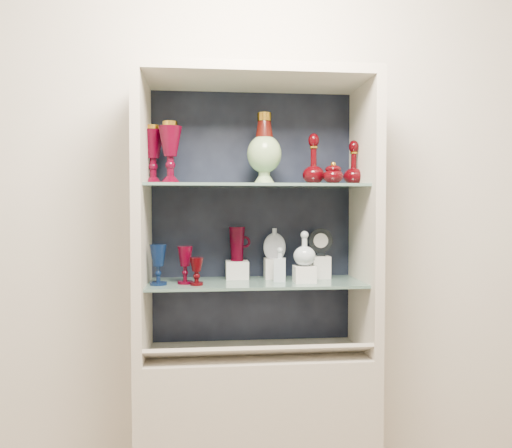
{
  "coord_description": "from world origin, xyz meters",
  "views": [
    {
      "loc": [
        -0.21,
        -0.59,
        1.37
      ],
      "look_at": [
        0.0,
        1.53,
        1.3
      ],
      "focal_mm": 35.0,
      "sensor_mm": 36.0,
      "label": 1
    }
  ],
  "objects": [
    {
      "name": "wall_back",
      "position": [
        0.0,
        1.75,
        1.4
      ],
      "size": [
        3.5,
        0.02,
        2.8
      ],
      "primitive_type": "cube",
      "color": "beige",
      "rests_on": "ground"
    },
    {
      "name": "cabinet_base",
      "position": [
        0.0,
        1.53,
        0.38
      ],
      "size": [
        1.0,
        0.4,
        0.75
      ],
      "primitive_type": "cube",
      "color": "beige",
      "rests_on": "ground"
    },
    {
      "name": "cabinet_back_panel",
      "position": [
        0.0,
        1.72,
        1.32
      ],
      "size": [
        0.98,
        0.02,
        1.15
      ],
      "primitive_type": "cube",
      "color": "black",
      "rests_on": "cabinet_base"
    },
    {
      "name": "cabinet_side_left",
      "position": [
        -0.48,
        1.53,
        1.32
      ],
      "size": [
        0.04,
        0.4,
        1.15
      ],
      "primitive_type": "cube",
      "color": "beige",
      "rests_on": "cabinet_base"
    },
    {
      "name": "cabinet_side_right",
      "position": [
        0.48,
        1.53,
        1.32
      ],
      "size": [
        0.04,
        0.4,
        1.15
      ],
      "primitive_type": "cube",
      "color": "beige",
      "rests_on": "cabinet_base"
    },
    {
      "name": "cabinet_top_cap",
      "position": [
        0.0,
        1.53,
        1.92
      ],
      "size": [
        1.0,
        0.4,
        0.04
      ],
      "primitive_type": "cube",
      "color": "beige",
      "rests_on": "cabinet_side_left"
    },
    {
      "name": "shelf_lower",
      "position": [
        0.0,
        1.55,
        1.04
      ],
      "size": [
        0.92,
        0.34,
        0.01
      ],
      "primitive_type": "cube",
      "color": "slate",
      "rests_on": "cabinet_side_left"
    },
    {
      "name": "shelf_upper",
      "position": [
        0.0,
        1.55,
        1.46
      ],
      "size": [
        0.92,
        0.34,
        0.01
      ],
      "primitive_type": "cube",
      "color": "slate",
      "rests_on": "cabinet_side_left"
    },
    {
      "name": "label_ledge",
      "position": [
        0.0,
        1.42,
        0.78
      ],
      "size": [
        0.92,
        0.17,
        0.09
      ],
      "primitive_type": "cube",
      "rotation": [
        -0.44,
        0.0,
        0.0
      ],
      "color": "beige",
      "rests_on": "cabinet_base"
    },
    {
      "name": "label_card_0",
      "position": [
        0.3,
        1.42,
        0.8
      ],
      "size": [
        0.1,
        0.06,
        0.03
      ],
      "primitive_type": "cube",
      "rotation": [
        -0.44,
        0.0,
        0.0
      ],
      "color": "white",
      "rests_on": "label_ledge"
    },
    {
      "name": "label_card_1",
      "position": [
        -0.22,
        1.42,
        0.8
      ],
      "size": [
        0.1,
        0.06,
        0.03
      ],
      "primitive_type": "cube",
      "rotation": [
        -0.44,
        0.0,
        0.0
      ],
      "color": "white",
      "rests_on": "label_ledge"
    },
    {
      "name": "pedestal_lamp_left",
      "position": [
        -0.44,
        1.6,
        1.6
      ],
      "size": [
        0.11,
        0.11,
        0.25
      ],
      "primitive_type": null,
      "rotation": [
        0.0,
        0.0,
        -0.09
      ],
      "color": "#4E0013",
      "rests_on": "shelf_upper"
    },
    {
      "name": "pedestal_lamp_right",
      "position": [
        -0.36,
        1.53,
        1.6
      ],
      "size": [
        0.12,
        0.12,
        0.26
      ],
      "primitive_type": null,
      "rotation": [
        0.0,
        0.0,
        -0.26
      ],
      "color": "#4E0013",
      "rests_on": "shelf_upper"
    },
    {
      "name": "enamel_urn",
      "position": [
        0.04,
        1.55,
        1.62
      ],
      "size": [
        0.17,
        0.17,
        0.31
      ],
      "primitive_type": null,
      "rotation": [
        0.0,
        0.0,
        -0.15
      ],
      "color": "#08472A",
      "rests_on": "shelf_upper"
    },
    {
      "name": "ruby_decanter_a",
      "position": [
        0.25,
        1.54,
        1.59
      ],
      "size": [
        0.11,
        0.11,
        0.25
      ],
      "primitive_type": null,
      "rotation": [
        0.0,
        0.0,
        -0.16
      ],
      "color": "#420206",
      "rests_on": "shelf_upper"
    },
    {
      "name": "ruby_decanter_b",
      "position": [
        0.44,
        1.57,
        1.57
      ],
      "size": [
        0.11,
        0.11,
        0.21
      ],
      "primitive_type": null,
      "rotation": [
        0.0,
        0.0,
        -0.2
      ],
      "color": "#420206",
      "rests_on": "shelf_upper"
    },
    {
      "name": "lidded_bowl",
      "position": [
        0.32,
        1.47,
        1.52
      ],
      "size": [
        0.09,
        0.09,
        0.1
      ],
      "primitive_type": null,
      "rotation": [
        0.0,
        0.0,
        0.11
      ],
      "color": "#420206",
      "rests_on": "shelf_upper"
    },
    {
      "name": "cobalt_goblet",
      "position": [
        -0.41,
        1.49,
        1.13
      ],
      "size": [
        0.09,
        0.09,
        0.17
      ],
      "primitive_type": null,
      "rotation": [
        0.0,
        0.0,
        0.23
      ],
      "color": "#09193D",
      "rests_on": "shelf_lower"
    },
    {
      "name": "ruby_goblet_tall",
      "position": [
        -0.3,
        1.51,
        1.13
      ],
      "size": [
        0.07,
        0.07,
        0.16
      ],
      "primitive_type": null,
      "rotation": [
        0.0,
        0.0,
        0.12
      ],
      "color": "#4E0013",
      "rests_on": "shelf_lower"
    },
    {
      "name": "ruby_goblet_small",
      "position": [
        -0.25,
        1.47,
        1.11
      ],
      "size": [
        0.07,
        0.07,
        0.11
      ],
      "primitive_type": null,
      "rotation": [
        0.0,
        0.0,
        0.27
      ],
      "color": "#420206",
      "rests_on": "shelf_lower"
    },
    {
      "name": "riser_ruby_pitcher",
      "position": [
        -0.08,
        1.64,
        1.09
      ],
      "size": [
        0.1,
        0.1,
        0.08
      ],
      "primitive_type": "cube",
      "color": "silver",
      "rests_on": "shelf_lower"
    },
    {
      "name": "ruby_pitcher",
      "position": [
        -0.08,
        1.64,
        1.21
      ],
      "size": [
        0.13,
        0.1,
        0.15
      ],
      "primitive_type": null,
      "rotation": [
        0.0,
        0.0,
        0.24
      ],
      "color": "#4E0013",
      "rests_on": "riser_ruby_pitcher"
    },
    {
      "name": "clear_square_bottle",
      "position": [
        0.11,
        1.54,
        1.12
      ],
      "size": [
        0.06,
        0.06,
        0.15
      ],
      "primitive_type": null,
      "rotation": [
        0.0,
        0.0,
        -0.2
      ],
      "color": "#AEC1C9",
      "rests_on": "shelf_lower"
    },
    {
      "name": "riser_flat_flask",
      "position": [
        0.09,
        1.64,
        1.09
      ],
      "size": [
        0.09,
        0.09,
        0.09
      ],
      "primitive_type": "cube",
      "color": "silver",
      "rests_on": "shelf_lower"
    },
    {
      "name": "flat_flask",
      "position": [
        0.09,
        1.64,
        1.21
      ],
      "size": [
        0.1,
        0.05,
        0.14
      ],
      "primitive_type": null,
      "rotation": [
        0.0,
        0.0,
        -0.1
      ],
      "color": "#B2BBC9",
      "rests_on": "riser_flat_flask"
    },
    {
      "name": "riser_clear_round_decanter",
      "position": [
        0.21,
        1.51,
        1.08
      ],
      "size": [
        0.09,
        0.09,
        0.07
      ],
      "primitive_type": "cube",
      "color": "silver",
      "rests_on": "shelf_lower"
    },
    {
      "name": "clear_round_decanter",
      "position": [
        0.21,
        1.51,
        1.19
      ],
      "size": [
        0.12,
        0.12,
        0.14
      ],
      "primitive_type": null,
      "rotation": [
        0.0,
        0.0,
        0.28
      ],
      "color": "#AEC1C9",
      "rests_on": "riser_clear_round_decanter"
    },
    {
      "name": "riser_cameo_medallion",
      "position": [
        0.3,
        1.62,
        1.1
      ],
      "size": [
        0.08,
        0.08,
        0.1
      ],
      "primitive_type": "cube",
      "color": "silver",
      "rests_on": "shelf_lower"
    },
    {
      "name": "cameo_medallion",
      "position": [
        0.3,
        1.62,
        1.21
      ],
      "size": [
        0.11,
        0.05,
        0.13
      ],
      "primitive_type": null,
      "rotation": [
        0.0,
        0.0,
        -0.07
      ],
      "color": "black",
      "rests_on": "riser_cameo_medallion"
    }
  ]
}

